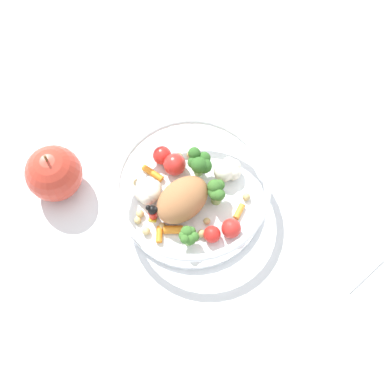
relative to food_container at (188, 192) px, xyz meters
name	(u,v)px	position (x,y,z in m)	size (l,w,h in m)	color
ground_plane	(200,205)	(-0.01, -0.01, -0.03)	(2.40, 2.40, 0.00)	white
food_container	(188,192)	(0.00, 0.00, 0.00)	(0.22, 0.22, 0.06)	white
loose_apple	(54,173)	(0.11, 0.16, 0.01)	(0.08, 0.08, 0.09)	#BC3828
folded_napkin	(349,242)	(-0.16, -0.17, -0.03)	(0.10, 0.11, 0.01)	white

